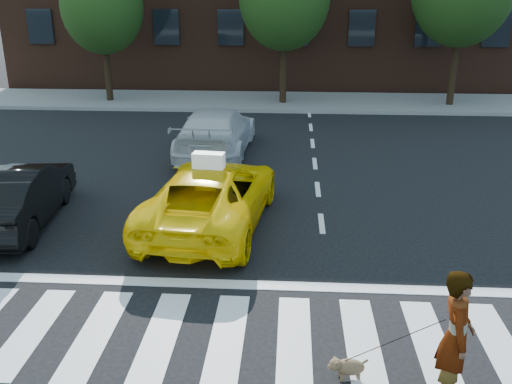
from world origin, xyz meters
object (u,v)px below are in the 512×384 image
(black_sedan, at_px, (17,195))
(white_suv, at_px, (216,131))
(dog, at_px, (347,367))
(woman, at_px, (456,337))
(taxi, at_px, (211,195))

(black_sedan, bearing_deg, white_suv, -128.62)
(dog, bearing_deg, black_sedan, 134.29)
(white_suv, relative_size, dog, 8.83)
(black_sedan, bearing_deg, dog, 138.35)
(black_sedan, height_order, white_suv, white_suv)
(woman, distance_m, dog, 1.48)
(black_sedan, distance_m, white_suv, 6.69)
(white_suv, relative_size, woman, 2.75)
(black_sedan, bearing_deg, taxi, 176.88)
(black_sedan, bearing_deg, woman, 141.55)
(white_suv, height_order, dog, white_suv)
(black_sedan, relative_size, white_suv, 0.84)
(white_suv, distance_m, woman, 11.55)
(black_sedan, xyz_separation_m, white_suv, (3.60, 5.64, 0.03))
(taxi, distance_m, woman, 6.48)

